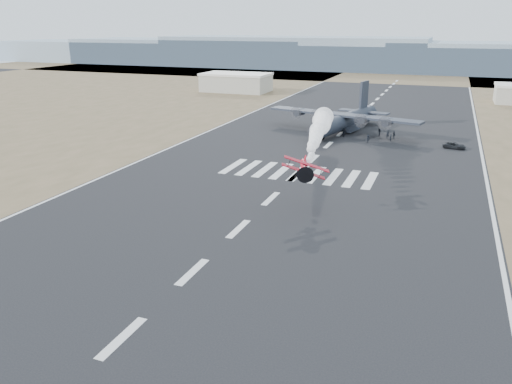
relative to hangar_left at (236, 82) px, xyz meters
The scene contains 20 objects.
ground 154.08m from the hangar_left, 70.27° to the right, with size 500.00×500.00×0.00m, color black.
scrub_far 99.70m from the hangar_left, 58.54° to the left, with size 500.00×80.00×0.00m, color brown.
runway_markings 99.70m from the hangar_left, 58.54° to the right, with size 60.00×260.00×0.01m, color silver, non-canonical shape.
ridge_seg_a 183.53m from the hangar_left, 141.19° to the left, with size 150.00×50.00×13.00m, color gray.
ridge_seg_b 139.02m from the hangar_left, 124.15° to the left, with size 150.00×50.00×15.00m, color gray.
ridge_seg_c 115.84m from the hangar_left, 96.45° to the left, with size 150.00×50.00×17.00m, color gray.
ridge_seg_d 126.25m from the hangar_left, 65.67° to the left, with size 150.00×50.00×13.00m, color gray.
hangar_left is the anchor object (origin of this frame).
aerobatic_biplane 125.33m from the hangar_left, 62.72° to the right, with size 6.02×5.73×3.35m.
smoke_trail 97.78m from the hangar_left, 57.50° to the right, with size 7.98×35.66×3.93m.
transport_aircraft 77.99m from the hangar_left, 47.84° to the right, with size 36.65×29.97×10.66m.
support_vehicle 101.70m from the hangar_left, 41.24° to the right, with size 2.04×4.42×1.23m, color black.
crew_a 87.98m from the hangar_left, 44.57° to the right, with size 0.60×0.49×1.64m, color black.
crew_b 85.87m from the hangar_left, 45.04° to the right, with size 0.87×0.54×1.79m, color black.
crew_c 90.32m from the hangar_left, 48.92° to the right, with size 1.09×0.51×1.69m, color black.
crew_d 88.99m from the hangar_left, 44.00° to the right, with size 0.96×0.49×1.63m, color black.
crew_e 77.86m from the hangar_left, 54.08° to the right, with size 0.77×0.48×1.58m, color black.
crew_f 81.93m from the hangar_left, 49.61° to the right, with size 1.52×0.49×1.64m, color black.
crew_g 90.95m from the hangar_left, 45.57° to the right, with size 0.57×0.47×1.55m, color black.
crew_h 83.61m from the hangar_left, 50.35° to the right, with size 0.81×0.50×1.66m, color black.
Camera 1 is at (22.26, -28.00, 23.86)m, focal length 35.00 mm.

